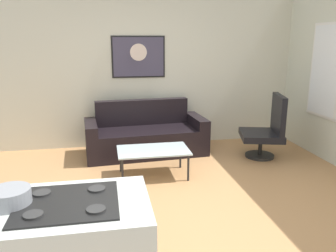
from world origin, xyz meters
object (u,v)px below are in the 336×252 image
(coffee_table, at_px, (153,152))
(mixing_bowl, at_px, (10,198))
(couch, at_px, (146,136))
(armchair, at_px, (267,130))
(wall_painting, at_px, (138,57))

(coffee_table, height_order, mixing_bowl, mixing_bowl)
(couch, height_order, coffee_table, couch)
(couch, xyz_separation_m, coffee_table, (-0.01, -1.01, 0.07))
(coffee_table, bearing_deg, armchair, 13.48)
(armchair, xyz_separation_m, mixing_bowl, (-3.06, -2.84, 0.48))
(mixing_bowl, bearing_deg, wall_painting, 73.39)
(armchair, relative_size, mixing_bowl, 4.12)
(couch, bearing_deg, mixing_bowl, -109.45)
(couch, distance_m, armchair, 1.95)
(wall_painting, bearing_deg, armchair, -28.60)
(mixing_bowl, bearing_deg, couch, 70.55)
(couch, distance_m, mixing_bowl, 3.66)
(armchair, relative_size, wall_painting, 1.12)
(couch, bearing_deg, coffee_table, -90.85)
(coffee_table, xyz_separation_m, wall_painting, (-0.03, 1.49, 1.19))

